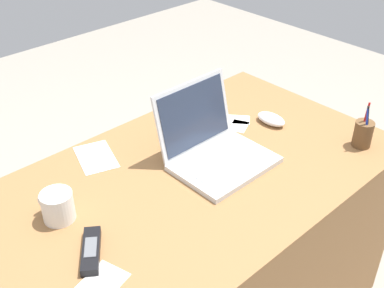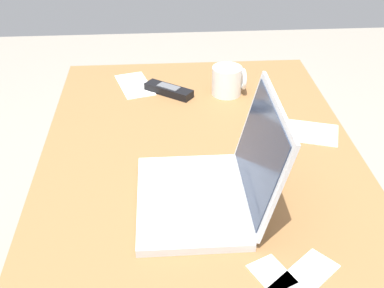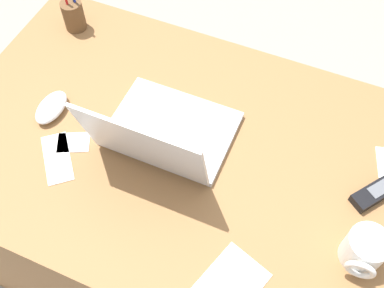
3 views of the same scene
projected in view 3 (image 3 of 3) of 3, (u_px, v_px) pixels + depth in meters
ground_plane at (197, 254)px, 1.78m from camera, size 6.00×6.00×0.00m
desk at (198, 214)px, 1.47m from camera, size 1.35×0.80×0.74m
laptop at (163, 134)px, 1.13m from camera, size 0.31×0.29×0.24m
computer_mouse at (51, 107)px, 1.22m from camera, size 0.07×0.12×0.04m
coffee_mug_white at (364, 250)px, 0.98m from camera, size 0.09×0.10×0.09m
cordless_phone at (380, 190)px, 1.09m from camera, size 0.13×0.15×0.03m
pen_holder at (74, 15)px, 1.37m from camera, size 0.06×0.06×0.16m
paper_note_near_laptop at (227, 288)px, 0.97m from camera, size 0.16×0.20×0.00m
paper_note_right at (57, 158)px, 1.15m from camera, size 0.14×0.15×0.00m
paper_note_front at (73, 142)px, 1.18m from camera, size 0.10×0.09×0.00m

